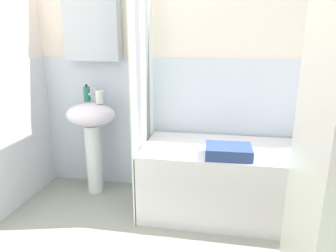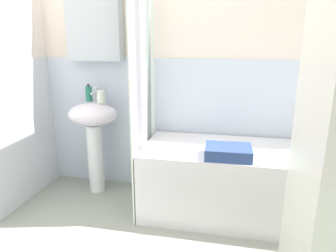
{
  "view_description": "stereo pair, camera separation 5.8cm",
  "coord_description": "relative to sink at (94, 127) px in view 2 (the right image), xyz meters",
  "views": [
    {
      "loc": [
        0.1,
        -1.38,
        1.35
      ],
      "look_at": [
        -0.29,
        0.76,
        0.74
      ],
      "focal_mm": 32.54,
      "sensor_mm": 36.0,
      "label": 1
    },
    {
      "loc": [
        0.16,
        -1.37,
        1.35
      ],
      "look_at": [
        -0.29,
        0.76,
        0.74
      ],
      "focal_mm": 32.54,
      "sensor_mm": 36.0,
      "label": 2
    }
  ],
  "objects": [
    {
      "name": "conditioner_bottle",
      "position": [
        1.93,
        0.13,
        0.01
      ],
      "size": [
        0.04,
        0.04,
        0.15
      ],
      "color": "white",
      "rests_on": "bathtub"
    },
    {
      "name": "shower_curtain",
      "position": [
        0.51,
        -0.14,
        0.39
      ],
      "size": [
        0.01,
        0.66,
        2.0
      ],
      "color": "white",
      "rests_on": "ground_plane"
    },
    {
      "name": "soap_dispenser",
      "position": [
        -0.06,
        0.08,
        0.29
      ],
      "size": [
        0.06,
        0.06,
        0.15
      ],
      "color": "#237158",
      "rests_on": "sink"
    },
    {
      "name": "toothbrush_cup",
      "position": [
        0.08,
        0.02,
        0.27
      ],
      "size": [
        0.07,
        0.07,
        0.11
      ],
      "primitive_type": "cylinder",
      "color": "silver",
      "rests_on": "sink"
    },
    {
      "name": "sink",
      "position": [
        0.0,
        0.0,
        0.0
      ],
      "size": [
        0.44,
        0.34,
        0.83
      ],
      "color": "white",
      "rests_on": "ground_plane"
    },
    {
      "name": "lotion_bottle",
      "position": [
        1.82,
        0.12,
        0.01
      ],
      "size": [
        0.06,
        0.06,
        0.15
      ],
      "color": "#248054",
      "rests_on": "bathtub"
    },
    {
      "name": "bathtub",
      "position": [
        1.32,
        -0.14,
        -0.33
      ],
      "size": [
        1.6,
        0.66,
        0.55
      ],
      "primitive_type": "cube",
      "color": "white",
      "rests_on": "ground_plane"
    },
    {
      "name": "faucet",
      "position": [
        0.0,
        0.08,
        0.28
      ],
      "size": [
        0.03,
        0.12,
        0.12
      ],
      "color": "silver",
      "rests_on": "sink"
    },
    {
      "name": "wall_back_tiled",
      "position": [
        0.95,
        0.23,
        0.53
      ],
      "size": [
        3.6,
        0.18,
        2.4
      ],
      "color": "white",
      "rests_on": "ground_plane"
    },
    {
      "name": "towel_folded",
      "position": [
        1.18,
        -0.34,
        -0.02
      ],
      "size": [
        0.33,
        0.25,
        0.08
      ],
      "primitive_type": "cube",
      "rotation": [
        0.0,
        0.0,
        0.03
      ],
      "color": "navy",
      "rests_on": "bathtub"
    }
  ]
}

